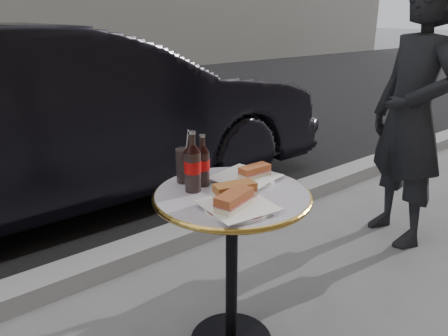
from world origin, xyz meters
TOP-DOWN VIEW (x-y plane):
  - curb at (0.00, 0.90)m, footprint 40.00×0.20m
  - bistro_table at (0.00, 0.00)m, footprint 0.62×0.62m
  - plate_left at (-0.08, -0.13)m, footprint 0.30×0.30m
  - plate_right at (0.13, 0.07)m, footprint 0.26×0.26m
  - sandwich_left_a at (-0.11, -0.14)m, footprint 0.18×0.12m
  - sandwich_left_b at (-0.05, -0.07)m, footprint 0.17×0.11m
  - sandwich_right at (0.16, 0.04)m, footprint 0.14×0.07m
  - cola_bottle_left at (-0.11, 0.11)m, footprint 0.07×0.07m
  - cola_bottle_right at (-0.04, 0.14)m, footprint 0.07×0.07m
  - cola_glass at (-0.08, 0.21)m, footprint 0.07×0.07m
  - parked_car at (0.14, 2.00)m, footprint 1.40×4.01m
  - pedestrian at (1.49, 0.09)m, footprint 0.56×0.68m

SIDE VIEW (x-z plane):
  - curb at x=0.00m, z-range -0.01..0.11m
  - bistro_table at x=0.00m, z-range 0.00..0.73m
  - parked_car at x=0.14m, z-range 0.00..1.32m
  - plate_left at x=-0.08m, z-range 0.73..0.75m
  - plate_right at x=0.13m, z-range 0.73..0.75m
  - sandwich_right at x=0.16m, z-range 0.75..0.79m
  - sandwich_left_b at x=-0.05m, z-range 0.75..0.80m
  - sandwich_left_a at x=-0.11m, z-range 0.75..0.80m
  - pedestrian at x=1.49m, z-range 0.00..1.60m
  - cola_glass at x=-0.08m, z-range 0.73..0.88m
  - cola_bottle_right at x=-0.04m, z-range 0.73..0.94m
  - cola_bottle_left at x=-0.11m, z-range 0.73..0.97m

